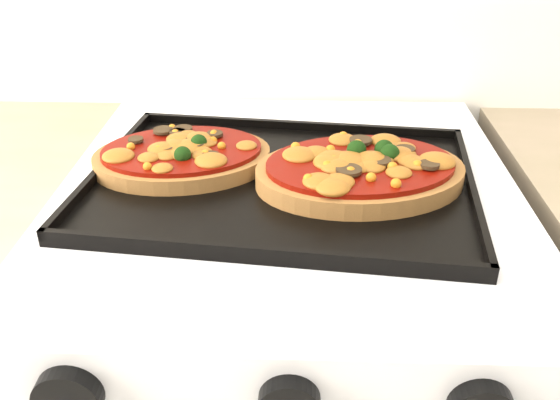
# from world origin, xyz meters

# --- Properties ---
(control_panel) EXTENTS (0.60, 0.02, 0.09)m
(control_panel) POSITION_xyz_m (-0.02, 1.39, 0.85)
(control_panel) COLOR silver
(control_panel) RESTS_ON stove
(knob_left) EXTENTS (0.06, 0.02, 0.06)m
(knob_left) POSITION_xyz_m (-0.21, 1.37, 0.85)
(knob_left) COLOR black
(knob_left) RESTS_ON control_panel
(baking_tray) EXTENTS (0.51, 0.40, 0.02)m
(baking_tray) POSITION_xyz_m (-0.03, 1.67, 0.92)
(baking_tray) COLOR black
(baking_tray) RESTS_ON stove
(pizza_left) EXTENTS (0.26, 0.21, 0.03)m
(pizza_left) POSITION_xyz_m (-0.16, 1.71, 0.94)
(pizza_left) COLOR #A46938
(pizza_left) RESTS_ON baking_tray
(pizza_right) EXTENTS (0.29, 0.23, 0.04)m
(pizza_right) POSITION_xyz_m (0.07, 1.67, 0.94)
(pizza_right) COLOR #A46938
(pizza_right) RESTS_ON baking_tray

